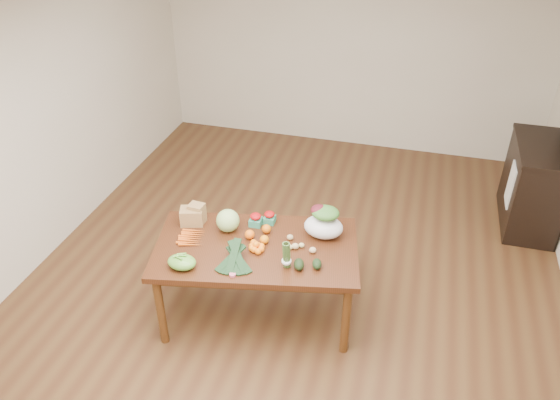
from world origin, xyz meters
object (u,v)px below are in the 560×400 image
(cabinet, at_px, (533,185))
(kale_bunch, at_px, (234,259))
(dining_table, at_px, (257,281))
(mandarin_cluster, at_px, (256,246))
(cabbage, at_px, (228,221))
(paper_bag, at_px, (192,215))
(asparagus_bundle, at_px, (287,255))
(salad_bag, at_px, (324,223))

(cabinet, xyz_separation_m, kale_bunch, (-2.50, -2.43, 0.36))
(dining_table, distance_m, mandarin_cluster, 0.42)
(cabbage, xyz_separation_m, kale_bunch, (0.21, -0.45, -0.02))
(cabinet, height_order, mandarin_cluster, cabinet)
(dining_table, height_order, paper_bag, paper_bag)
(cabinet, bearing_deg, asparagus_bundle, -132.13)
(paper_bag, distance_m, mandarin_cluster, 0.68)
(cabinet, relative_size, paper_bag, 3.98)
(paper_bag, bearing_deg, mandarin_cluster, -18.10)
(cabinet, distance_m, mandarin_cluster, 3.26)
(cabinet, xyz_separation_m, mandarin_cluster, (-2.40, -2.18, 0.32))
(cabbage, distance_m, asparagus_bundle, 0.70)
(mandarin_cluster, bearing_deg, cabbage, 147.34)
(mandarin_cluster, bearing_deg, asparagus_bundle, -26.33)
(salad_bag, bearing_deg, dining_table, -150.01)
(dining_table, bearing_deg, kale_bunch, -117.03)
(dining_table, distance_m, kale_bunch, 0.55)
(cabinet, distance_m, asparagus_bundle, 3.17)
(kale_bunch, distance_m, salad_bag, 0.83)
(mandarin_cluster, xyz_separation_m, salad_bag, (0.48, 0.34, 0.08))
(cabbage, xyz_separation_m, salad_bag, (0.80, 0.14, 0.03))
(paper_bag, bearing_deg, dining_table, -14.54)
(mandarin_cluster, distance_m, salad_bag, 0.60)
(cabinet, bearing_deg, salad_bag, -136.05)
(paper_bag, relative_size, mandarin_cluster, 1.43)
(paper_bag, xyz_separation_m, salad_bag, (1.13, 0.13, 0.04))
(cabinet, height_order, cabbage, cabbage)
(paper_bag, bearing_deg, cabinet, 32.91)
(cabbage, height_order, kale_bunch, cabbage)
(cabinet, bearing_deg, mandarin_cluster, -137.71)
(dining_table, relative_size, cabbage, 8.37)
(asparagus_bundle, bearing_deg, cabbage, 138.78)
(dining_table, xyz_separation_m, kale_bunch, (-0.08, -0.30, 0.45))
(paper_bag, distance_m, asparagus_bundle, 1.01)
(salad_bag, bearing_deg, asparagus_bundle, -111.62)
(dining_table, height_order, asparagus_bundle, asparagus_bundle)
(paper_bag, height_order, cabbage, cabbage)
(dining_table, bearing_deg, asparagus_bundle, -43.49)
(asparagus_bundle, bearing_deg, dining_table, 136.51)
(cabbage, height_order, salad_bag, salad_bag)
(kale_bunch, relative_size, asparagus_bundle, 1.60)
(dining_table, height_order, cabinet, cabinet)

